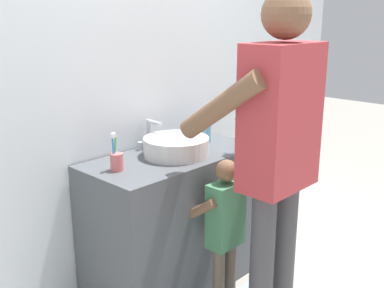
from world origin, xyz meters
name	(u,v)px	position (x,y,z in m)	size (l,w,h in m)	color
back_wall	(137,71)	(0.00, 0.62, 1.35)	(4.40, 0.08, 2.70)	silver
vanity_cabinet	(175,222)	(0.00, 0.30, 0.44)	(1.11, 0.54, 0.88)	#4C5156
sink_basin	(176,146)	(0.00, 0.28, 0.94)	(0.39, 0.39, 0.11)	silver
faucet	(150,135)	(0.00, 0.51, 0.96)	(0.18, 0.14, 0.18)	#B7BABF
toothbrush_cup	(117,161)	(-0.41, 0.32, 0.93)	(0.07, 0.07, 0.21)	#D86666
soap_bottle	(207,132)	(0.35, 0.35, 0.95)	(0.06, 0.06, 0.17)	#66B2D1
child_toddler	(224,224)	(0.00, -0.10, 0.56)	(0.29, 0.29, 0.94)	#6B5B4C
adult_parent	(276,139)	(0.08, -0.37, 1.09)	(0.56, 0.59, 1.81)	#47474C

